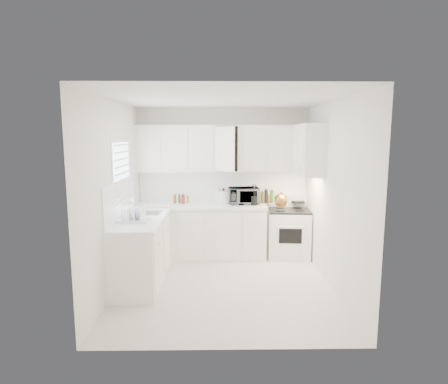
{
  "coord_description": "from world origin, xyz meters",
  "views": [
    {
      "loc": [
        -0.09,
        -5.04,
        2.11
      ],
      "look_at": [
        0.0,
        0.7,
        1.25
      ],
      "focal_mm": 29.87,
      "sensor_mm": 36.0,
      "label": 1
    }
  ],
  "objects_px": {
    "stove": "(289,227)",
    "tea_kettle": "(281,199)",
    "dish_rack": "(133,213)",
    "microwave": "(244,194)",
    "utensil_crock": "(254,194)",
    "rice_cooker": "(224,196)"
  },
  "relations": [
    {
      "from": "utensil_crock",
      "to": "tea_kettle",
      "type": "bearing_deg",
      "value": -6.18
    },
    {
      "from": "stove",
      "to": "microwave",
      "type": "height_order",
      "value": "microwave"
    },
    {
      "from": "dish_rack",
      "to": "microwave",
      "type": "bearing_deg",
      "value": 42.36
    },
    {
      "from": "microwave",
      "to": "dish_rack",
      "type": "height_order",
      "value": "microwave"
    },
    {
      "from": "microwave",
      "to": "rice_cooker",
      "type": "relative_size",
      "value": 1.95
    },
    {
      "from": "microwave",
      "to": "dish_rack",
      "type": "distance_m",
      "value": 2.08
    },
    {
      "from": "microwave",
      "to": "utensil_crock",
      "type": "xyz_separation_m",
      "value": [
        0.17,
        -0.13,
        0.02
      ]
    },
    {
      "from": "stove",
      "to": "rice_cooker",
      "type": "xyz_separation_m",
      "value": [
        -1.15,
        0.08,
        0.54
      ]
    },
    {
      "from": "stove",
      "to": "tea_kettle",
      "type": "bearing_deg",
      "value": -132.73
    },
    {
      "from": "microwave",
      "to": "stove",
      "type": "bearing_deg",
      "value": -7.12
    },
    {
      "from": "tea_kettle",
      "to": "rice_cooker",
      "type": "xyz_separation_m",
      "value": [
        -0.97,
        0.24,
        0.01
      ]
    },
    {
      "from": "stove",
      "to": "microwave",
      "type": "bearing_deg",
      "value": -176.05
    },
    {
      "from": "rice_cooker",
      "to": "dish_rack",
      "type": "xyz_separation_m",
      "value": [
        -1.27,
        -1.37,
        -0.02
      ]
    },
    {
      "from": "stove",
      "to": "utensil_crock",
      "type": "xyz_separation_m",
      "value": [
        -0.63,
        -0.11,
        0.6
      ]
    },
    {
      "from": "tea_kettle",
      "to": "utensil_crock",
      "type": "distance_m",
      "value": 0.46
    },
    {
      "from": "rice_cooker",
      "to": "microwave",
      "type": "bearing_deg",
      "value": -2.08
    },
    {
      "from": "tea_kettle",
      "to": "dish_rack",
      "type": "xyz_separation_m",
      "value": [
        -2.23,
        -1.13,
        -0.0
      ]
    },
    {
      "from": "stove",
      "to": "dish_rack",
      "type": "distance_m",
      "value": 2.79
    },
    {
      "from": "dish_rack",
      "to": "stove",
      "type": "bearing_deg",
      "value": 31.39
    },
    {
      "from": "stove",
      "to": "tea_kettle",
      "type": "xyz_separation_m",
      "value": [
        -0.18,
        -0.16,
        0.53
      ]
    },
    {
      "from": "tea_kettle",
      "to": "microwave",
      "type": "xyz_separation_m",
      "value": [
        -0.62,
        0.18,
        0.06
      ]
    },
    {
      "from": "rice_cooker",
      "to": "stove",
      "type": "bearing_deg",
      "value": 3.59
    }
  ]
}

